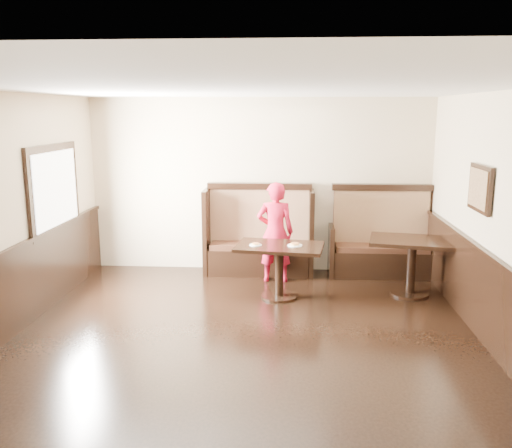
# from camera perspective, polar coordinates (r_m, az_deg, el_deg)

# --- Properties ---
(ground) EXTENTS (7.00, 7.00, 0.00)m
(ground) POSITION_cam_1_polar(r_m,az_deg,el_deg) (5.84, -1.71, -14.46)
(ground) COLOR black
(ground) RESTS_ON ground
(room_shell) EXTENTS (7.00, 7.00, 7.00)m
(room_shell) POSITION_cam_1_polar(r_m,az_deg,el_deg) (5.87, -4.41, -7.26)
(room_shell) COLOR #BDAF89
(room_shell) RESTS_ON ground
(booth_main) EXTENTS (1.75, 0.72, 1.45)m
(booth_main) POSITION_cam_1_polar(r_m,az_deg,el_deg) (8.77, 0.31, -1.77)
(booth_main) COLOR black
(booth_main) RESTS_ON ground
(booth_neighbor) EXTENTS (1.65, 0.72, 1.45)m
(booth_neighbor) POSITION_cam_1_polar(r_m,az_deg,el_deg) (8.88, 12.98, -2.21)
(booth_neighbor) COLOR black
(booth_neighbor) RESTS_ON ground
(table_main) EXTENTS (1.28, 0.90, 0.76)m
(table_main) POSITION_cam_1_polar(r_m,az_deg,el_deg) (7.57, 2.48, -3.53)
(table_main) COLOR black
(table_main) RESTS_ON ground
(table_neighbor) EXTENTS (1.29, 0.97, 0.81)m
(table_neighbor) POSITION_cam_1_polar(r_m,az_deg,el_deg) (7.98, 16.09, -3.00)
(table_neighbor) COLOR black
(table_neighbor) RESTS_ON ground
(child) EXTENTS (0.57, 0.38, 1.54)m
(child) POSITION_cam_1_polar(r_m,az_deg,el_deg) (8.26, 2.04, -0.86)
(child) COLOR red
(child) RESTS_ON ground
(pizza_plate_left) EXTENTS (0.17, 0.17, 0.03)m
(pizza_plate_left) POSITION_cam_1_polar(r_m,az_deg,el_deg) (7.51, -0.04, -2.17)
(pizza_plate_left) COLOR white
(pizza_plate_left) RESTS_ON table_main
(pizza_plate_right) EXTENTS (0.21, 0.21, 0.04)m
(pizza_plate_right) POSITION_cam_1_polar(r_m,az_deg,el_deg) (7.50, 4.11, -2.19)
(pizza_plate_right) COLOR white
(pizza_plate_right) RESTS_ON table_main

